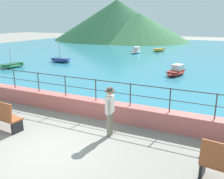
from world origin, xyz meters
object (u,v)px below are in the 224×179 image
Objects in this scene: boat_6 at (136,51)px; boat_0 at (159,50)px; boat_1 at (176,71)px; boat_5 at (12,65)px; person_walking at (110,109)px; boat_3 at (61,60)px; bench_main at (0,115)px.

boat_0 is at bearing 54.77° from boat_6.
boat_5 reaches higher than boat_1.
boat_1 is at bearing 89.51° from person_walking.
boat_5 is at bearing -113.86° from boat_6.
boat_3 is at bearing 133.33° from person_walking.
boat_6 reaches higher than boat_0.
boat_3 is at bearing -116.49° from boat_0.
boat_5 is at bearing -116.04° from boat_0.
bench_main is at bearing -161.71° from person_walking.
bench_main is 0.72× the size of boat_5.
bench_main is 12.67m from boat_1.
boat_5 is (-1.90, -4.13, -0.00)m from boat_3.
boat_1 and boat_6 have the same top height.
person_walking is 15.07m from boat_5.
boat_1 is 11.22m from boat_3.
boat_6 is (-7.03, 10.53, 0.00)m from boat_1.
bench_main is at bearing -61.11° from boat_3.
person_walking reaches higher than boat_5.
person_walking is at bearing 18.29° from bench_main.
boat_1 is at bearing -56.27° from boat_6.
bench_main is 0.71× the size of boat_0.
boat_6 is (6.04, 13.66, 0.07)m from boat_5.
boat_3 is at bearing 65.33° from boat_5.
boat_3 reaches higher than bench_main.
boat_6 is at bearing 108.07° from person_walking.
person_walking reaches higher than boat_6.
boat_1 is at bearing -5.14° from boat_3.
boat_5 is at bearing 149.59° from person_walking.
boat_5 is (-8.09, -16.56, 0.00)m from boat_0.
boat_0 is 14.33m from boat_1.
boat_6 is (4.14, 9.53, 0.06)m from boat_3.
boat_6 is at bearing -125.23° from boat_0.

